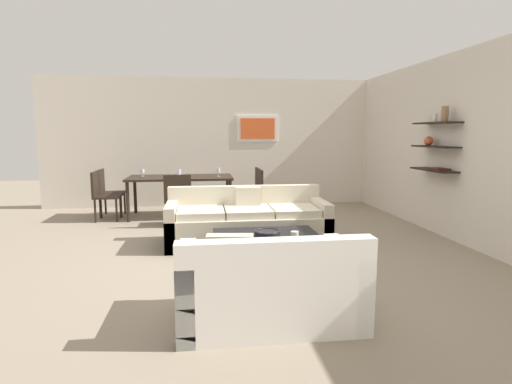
{
  "coord_description": "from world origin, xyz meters",
  "views": [
    {
      "loc": [
        -0.6,
        -5.29,
        1.55
      ],
      "look_at": [
        0.13,
        0.2,
        0.75
      ],
      "focal_mm": 28.69,
      "sensor_mm": 36.0,
      "label": 1
    }
  ],
  "objects_px": {
    "dining_table": "(181,180)",
    "dining_chair_right_far": "(252,187)",
    "coffee_table": "(268,254)",
    "dining_chair_left_near": "(102,193)",
    "dining_chair_left_far": "(108,189)",
    "wine_glass_left_far": "(142,171)",
    "wine_glass_right_near": "(218,171)",
    "candle_jar": "(295,235)",
    "dining_chair_right_near": "(255,190)",
    "loveseat_white": "(268,286)",
    "sofa_beige": "(247,223)",
    "dining_chair_foot": "(178,197)",
    "decorative_bowl": "(267,234)",
    "wine_glass_foot": "(179,172)"
  },
  "relations": [
    {
      "from": "dining_table",
      "to": "dining_chair_right_far",
      "type": "relative_size",
      "value": 2.18
    },
    {
      "from": "coffee_table",
      "to": "dining_chair_left_near",
      "type": "relative_size",
      "value": 1.38
    },
    {
      "from": "dining_chair_left_far",
      "to": "wine_glass_left_far",
      "type": "xyz_separation_m",
      "value": [
        0.66,
        -0.09,
        0.34
      ]
    },
    {
      "from": "wine_glass_left_far",
      "to": "wine_glass_right_near",
      "type": "bearing_deg",
      "value": -9.28
    },
    {
      "from": "candle_jar",
      "to": "dining_chair_left_far",
      "type": "xyz_separation_m",
      "value": [
        -2.78,
        3.56,
        0.08
      ]
    },
    {
      "from": "coffee_table",
      "to": "wine_glass_left_far",
      "type": "bearing_deg",
      "value": 118.63
    },
    {
      "from": "coffee_table",
      "to": "dining_chair_right_near",
      "type": "xyz_separation_m",
      "value": [
        0.23,
        3.04,
        0.31
      ]
    },
    {
      "from": "candle_jar",
      "to": "wine_glass_right_near",
      "type": "relative_size",
      "value": 0.55
    },
    {
      "from": "coffee_table",
      "to": "dining_chair_right_far",
      "type": "bearing_deg",
      "value": 86.16
    },
    {
      "from": "dining_table",
      "to": "wine_glass_right_near",
      "type": "distance_m",
      "value": 0.73
    },
    {
      "from": "dining_table",
      "to": "wine_glass_right_near",
      "type": "relative_size",
      "value": 11.85
    },
    {
      "from": "loveseat_white",
      "to": "candle_jar",
      "type": "distance_m",
      "value": 1.25
    },
    {
      "from": "sofa_beige",
      "to": "dining_chair_foot",
      "type": "relative_size",
      "value": 2.54
    },
    {
      "from": "candle_jar",
      "to": "coffee_table",
      "type": "bearing_deg",
      "value": 159.28
    },
    {
      "from": "sofa_beige",
      "to": "dining_chair_left_far",
      "type": "relative_size",
      "value": 2.54
    },
    {
      "from": "candle_jar",
      "to": "wine_glass_right_near",
      "type": "xyz_separation_m",
      "value": [
        -0.71,
        3.24,
        0.44
      ]
    },
    {
      "from": "loveseat_white",
      "to": "wine_glass_left_far",
      "type": "xyz_separation_m",
      "value": [
        -1.63,
        4.61,
        0.55
      ]
    },
    {
      "from": "wine_glass_right_near",
      "to": "dining_chair_right_far",
      "type": "bearing_deg",
      "value": 26.05
    },
    {
      "from": "coffee_table",
      "to": "dining_chair_foot",
      "type": "xyz_separation_m",
      "value": [
        -1.13,
        2.38,
        0.31
      ]
    },
    {
      "from": "coffee_table",
      "to": "dining_chair_left_near",
      "type": "distance_m",
      "value": 3.95
    },
    {
      "from": "loveseat_white",
      "to": "candle_jar",
      "type": "height_order",
      "value": "loveseat_white"
    },
    {
      "from": "sofa_beige",
      "to": "coffee_table",
      "type": "relative_size",
      "value": 1.84
    },
    {
      "from": "dining_chair_right_near",
      "to": "wine_glass_left_far",
      "type": "xyz_separation_m",
      "value": [
        -2.07,
        0.32,
        0.34
      ]
    },
    {
      "from": "dining_table",
      "to": "decorative_bowl",
      "type": "bearing_deg",
      "value": -71.04
    },
    {
      "from": "candle_jar",
      "to": "dining_table",
      "type": "bearing_deg",
      "value": 112.82
    },
    {
      "from": "dining_chair_left_far",
      "to": "dining_chair_foot",
      "type": "bearing_deg",
      "value": -38.34
    },
    {
      "from": "loveseat_white",
      "to": "dining_chair_foot",
      "type": "xyz_separation_m",
      "value": [
        -0.93,
        3.63,
        0.21
      ]
    },
    {
      "from": "dining_chair_foot",
      "to": "wine_glass_left_far",
      "type": "height_order",
      "value": "wine_glass_left_far"
    },
    {
      "from": "wine_glass_left_far",
      "to": "wine_glass_foot",
      "type": "bearing_deg",
      "value": -36.42
    },
    {
      "from": "dining_chair_right_near",
      "to": "wine_glass_foot",
      "type": "distance_m",
      "value": 1.43
    },
    {
      "from": "sofa_beige",
      "to": "candle_jar",
      "type": "bearing_deg",
      "value": -73.41
    },
    {
      "from": "sofa_beige",
      "to": "wine_glass_right_near",
      "type": "xyz_separation_m",
      "value": [
        -0.32,
        1.94,
        0.57
      ]
    },
    {
      "from": "wine_glass_left_far",
      "to": "wine_glass_right_near",
      "type": "relative_size",
      "value": 0.85
    },
    {
      "from": "wine_glass_left_far",
      "to": "dining_table",
      "type": "bearing_deg",
      "value": -9.28
    },
    {
      "from": "coffee_table",
      "to": "dining_table",
      "type": "height_order",
      "value": "dining_table"
    },
    {
      "from": "decorative_bowl",
      "to": "candle_jar",
      "type": "height_order",
      "value": "candle_jar"
    },
    {
      "from": "coffee_table",
      "to": "dining_chair_right_near",
      "type": "distance_m",
      "value": 3.06
    },
    {
      "from": "loveseat_white",
      "to": "decorative_bowl",
      "type": "relative_size",
      "value": 5.0
    },
    {
      "from": "dining_chair_right_near",
      "to": "loveseat_white",
      "type": "bearing_deg",
      "value": -95.79
    },
    {
      "from": "dining_chair_foot",
      "to": "wine_glass_left_far",
      "type": "bearing_deg",
      "value": 125.5
    },
    {
      "from": "wine_glass_right_near",
      "to": "wine_glass_foot",
      "type": "height_order",
      "value": "wine_glass_foot"
    },
    {
      "from": "sofa_beige",
      "to": "dining_chair_left_near",
      "type": "bearing_deg",
      "value": 142.27
    },
    {
      "from": "candle_jar",
      "to": "dining_chair_foot",
      "type": "height_order",
      "value": "dining_chair_foot"
    },
    {
      "from": "coffee_table",
      "to": "wine_glass_right_near",
      "type": "xyz_separation_m",
      "value": [
        -0.43,
        3.13,
        0.67
      ]
    },
    {
      "from": "sofa_beige",
      "to": "wine_glass_right_near",
      "type": "distance_m",
      "value": 2.05
    },
    {
      "from": "dining_chair_right_far",
      "to": "loveseat_white",
      "type": "bearing_deg",
      "value": -95.28
    },
    {
      "from": "candle_jar",
      "to": "decorative_bowl",
      "type": "bearing_deg",
      "value": 161.57
    },
    {
      "from": "dining_chair_right_far",
      "to": "dining_chair_left_near",
      "type": "bearing_deg",
      "value": -171.3
    },
    {
      "from": "sofa_beige",
      "to": "dining_chair_right_near",
      "type": "distance_m",
      "value": 1.89
    },
    {
      "from": "dining_chair_right_far",
      "to": "sofa_beige",
      "type": "bearing_deg",
      "value": -98.52
    }
  ]
}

